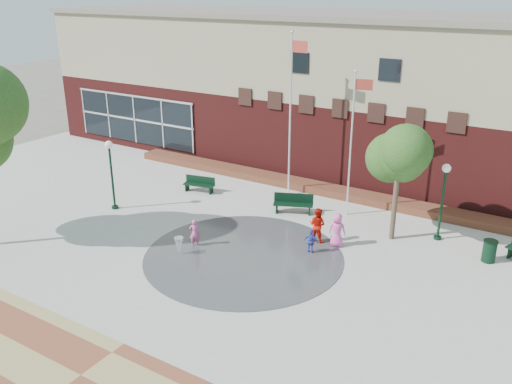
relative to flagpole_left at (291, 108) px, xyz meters
The scene contains 19 objects.
ground 11.58m from the flagpole_left, 80.01° to the right, with size 120.00×120.00×0.00m, color #666056.
plaza_concrete 8.19m from the flagpole_left, 74.01° to the right, with size 46.00×18.00×0.01m, color #A8A8A0.
splash_pad 8.99m from the flagpole_left, 76.09° to the right, with size 8.40×8.40×0.01m, color #383A3D.
library_building 7.34m from the flagpole_left, 75.60° to the left, with size 44.40×10.40×9.20m.
flower_bed 5.29m from the flagpole_left, 34.02° to the left, with size 26.00×1.20×0.40m, color maroon.
flagpole_left is the anchor object (origin of this frame).
flagpole_right 3.99m from the flagpole_left, 13.43° to the right, with size 0.85×0.31×7.14m.
lamp_left 9.60m from the flagpole_left, 135.74° to the right, with size 0.38×0.38×3.59m.
lamp_right 8.84m from the flagpole_left, ahead, with size 0.38×0.38×3.57m.
bench_left 6.72m from the flagpole_left, 152.56° to the right, with size 1.81×0.83×0.88m.
bench_mid 5.18m from the flagpole_left, 57.03° to the right, with size 2.03×1.27×0.99m.
trash_can 11.76m from the flagpole_left, 12.62° to the right, with size 0.58×0.58×0.96m.
tree_mid 7.03m from the flagpole_left, 20.06° to the right, with size 3.25×3.25×5.48m.
water_jet_a 9.93m from the flagpole_left, 93.81° to the right, with size 0.40×0.40×0.77m, color white.
water_jet_b 8.67m from the flagpole_left, 97.52° to the right, with size 0.20×0.20×0.44m, color white.
child_splash 8.74m from the flagpole_left, 93.86° to the right, with size 0.46×0.30×1.27m, color #C65490.
adult_red 7.08m from the flagpole_left, 49.23° to the right, with size 0.78×0.61×1.60m, color red.
adult_pink 7.63m from the flagpole_left, 42.71° to the right, with size 0.75×0.48×1.53m, color #E552A9.
child_blue 8.13m from the flagpole_left, 53.79° to the right, with size 0.64×0.27×1.09m, color #3646C1.
Camera 1 is at (11.18, -14.00, 10.75)m, focal length 38.00 mm.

